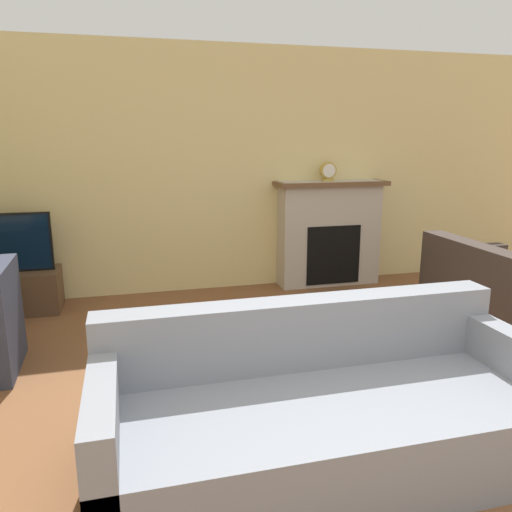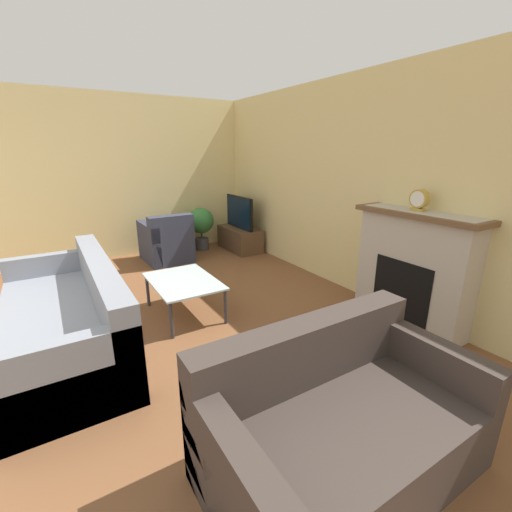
{
  "view_description": "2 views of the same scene",
  "coord_description": "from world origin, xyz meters",
  "px_view_note": "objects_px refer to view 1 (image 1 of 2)",
  "views": [
    {
      "loc": [
        -1.03,
        -1.25,
        1.72
      ],
      "look_at": [
        0.04,
        2.86,
        0.7
      ],
      "focal_mm": 35.0,
      "sensor_mm": 36.0,
      "label": 1
    },
    {
      "loc": [
        3.28,
        0.97,
        1.81
      ],
      "look_at": [
        0.36,
        2.76,
        0.74
      ],
      "focal_mm": 24.0,
      "sensor_mm": 36.0,
      "label": 2
    }
  ],
  "objects_px": {
    "couch_loveseat": "(510,304)",
    "coffee_table": "(250,322)",
    "tv": "(4,243)",
    "mantel_clock": "(328,171)",
    "couch_sectional": "(322,414)"
  },
  "relations": [
    {
      "from": "couch_loveseat",
      "to": "mantel_clock",
      "type": "distance_m",
      "value": 2.39
    },
    {
      "from": "couch_loveseat",
      "to": "mantel_clock",
      "type": "xyz_separation_m",
      "value": [
        -0.95,
        1.93,
        1.05
      ]
    },
    {
      "from": "couch_sectional",
      "to": "mantel_clock",
      "type": "height_order",
      "value": "mantel_clock"
    },
    {
      "from": "tv",
      "to": "couch_sectional",
      "type": "relative_size",
      "value": 0.38
    },
    {
      "from": "tv",
      "to": "mantel_clock",
      "type": "bearing_deg",
      "value": 2.64
    },
    {
      "from": "tv",
      "to": "coffee_table",
      "type": "height_order",
      "value": "tv"
    },
    {
      "from": "couch_sectional",
      "to": "mantel_clock",
      "type": "bearing_deg",
      "value": 67.46
    },
    {
      "from": "couch_sectional",
      "to": "tv",
      "type": "bearing_deg",
      "value": 125.23
    },
    {
      "from": "couch_sectional",
      "to": "couch_loveseat",
      "type": "xyz_separation_m",
      "value": [
        2.26,
        1.24,
        0.01
      ]
    },
    {
      "from": "coffee_table",
      "to": "tv",
      "type": "bearing_deg",
      "value": 137.78
    },
    {
      "from": "tv",
      "to": "couch_sectional",
      "type": "distance_m",
      "value": 3.71
    },
    {
      "from": "tv",
      "to": "coffee_table",
      "type": "bearing_deg",
      "value": -42.22
    },
    {
      "from": "coffee_table",
      "to": "mantel_clock",
      "type": "bearing_deg",
      "value": 54.59
    },
    {
      "from": "couch_loveseat",
      "to": "coffee_table",
      "type": "xyz_separation_m",
      "value": [
        -2.36,
        -0.07,
        0.09
      ]
    },
    {
      "from": "coffee_table",
      "to": "mantel_clock",
      "type": "distance_m",
      "value": 2.63
    }
  ]
}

